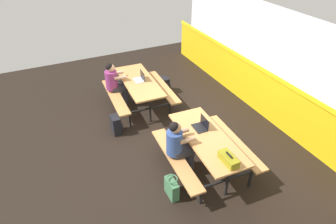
% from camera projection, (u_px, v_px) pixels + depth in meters
% --- Properties ---
extents(ground_plane, '(10.00, 10.00, 0.02)m').
position_uv_depth(ground_plane, '(168.00, 132.00, 6.83)').
color(ground_plane, black).
extents(accent_backdrop, '(8.00, 0.14, 2.60)m').
position_uv_depth(accent_backdrop, '(262.00, 63.00, 7.01)').
color(accent_backdrop, yellow).
rests_on(accent_backdrop, ground).
extents(picnic_table_left, '(1.97, 1.63, 0.74)m').
position_uv_depth(picnic_table_left, '(139.00, 86.00, 7.44)').
color(picnic_table_left, tan).
rests_on(picnic_table_left, ground).
extents(picnic_table_right, '(1.97, 1.63, 0.74)m').
position_uv_depth(picnic_table_right, '(206.00, 144.00, 5.57)').
color(picnic_table_right, tan).
rests_on(picnic_table_right, ground).
extents(student_nearer, '(0.37, 0.53, 1.21)m').
position_uv_depth(student_nearer, '(115.00, 81.00, 7.40)').
color(student_nearer, '#2D2D38').
rests_on(student_nearer, ground).
extents(student_further, '(0.37, 0.53, 1.21)m').
position_uv_depth(student_further, '(178.00, 143.00, 5.38)').
color(student_further, '#2D2D38').
rests_on(student_further, ground).
extents(laptop_silver, '(0.33, 0.23, 0.22)m').
position_uv_depth(laptop_silver, '(140.00, 78.00, 7.35)').
color(laptop_silver, silver).
rests_on(laptop_silver, picnic_table_left).
extents(laptop_dark, '(0.33, 0.23, 0.22)m').
position_uv_depth(laptop_dark, '(201.00, 126.00, 5.70)').
color(laptop_dark, black).
rests_on(laptop_dark, picnic_table_right).
extents(toolbox_grey, '(0.40, 0.18, 0.18)m').
position_uv_depth(toolbox_grey, '(228.00, 159.00, 4.89)').
color(toolbox_grey, olive).
rests_on(toolbox_grey, picnic_table_right).
extents(backpack_dark, '(0.30, 0.22, 0.44)m').
position_uv_depth(backpack_dark, '(165.00, 85.00, 8.25)').
color(backpack_dark, black).
rests_on(backpack_dark, ground).
extents(tote_bag_bright, '(0.34, 0.21, 0.43)m').
position_uv_depth(tote_bag_bright, '(172.00, 188.00, 5.17)').
color(tote_bag_bright, '#3F724C').
rests_on(tote_bag_bright, ground).
extents(satchel_spare, '(0.30, 0.22, 0.44)m').
position_uv_depth(satchel_spare, '(116.00, 125.00, 6.68)').
color(satchel_spare, black).
rests_on(satchel_spare, ground).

